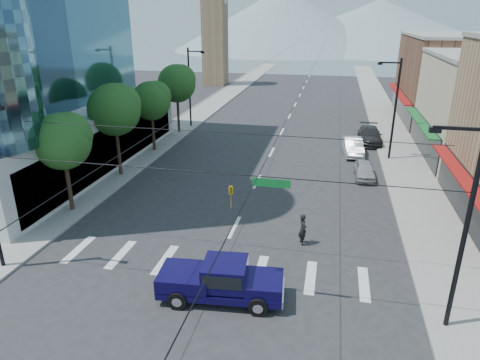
{
  "coord_description": "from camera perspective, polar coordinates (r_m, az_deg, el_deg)",
  "views": [
    {
      "loc": [
        5.41,
        -17.17,
        12.37
      ],
      "look_at": [
        0.26,
        6.5,
        3.0
      ],
      "focal_mm": 32.0,
      "sensor_mm": 36.0,
      "label": 1
    }
  ],
  "objects": [
    {
      "name": "mountain_left",
      "position": [
        168.42,
        5.69,
        20.59
      ],
      "size": [
        80.0,
        80.0,
        22.0
      ],
      "primitive_type": "cone",
      "color": "gray",
      "rests_on": "ground"
    },
    {
      "name": "parked_car_far",
      "position": [
        46.23,
        16.91,
        5.74
      ],
      "size": [
        2.28,
        5.54,
        1.6
      ],
      "primitive_type": "imported",
      "rotation": [
        0.0,
        0.0,
        0.01
      ],
      "color": "#2C2C2F",
      "rests_on": "ground"
    },
    {
      "name": "pedestrian",
      "position": [
        24.83,
        8.37,
        -6.52
      ],
      "size": [
        0.68,
        0.81,
        1.87
      ],
      "primitive_type": "imported",
      "rotation": [
        0.0,
        0.0,
        1.98
      ],
      "color": "black",
      "rests_on": "ground"
    },
    {
      "name": "lamp_pole_ne",
      "position": [
        40.21,
        19.84,
        9.27
      ],
      "size": [
        2.0,
        0.25,
        9.0
      ],
      "color": "black",
      "rests_on": "ground"
    },
    {
      "name": "pickup_truck",
      "position": [
        20.16,
        -2.64,
        -13.13
      ],
      "size": [
        5.96,
        2.67,
        1.96
      ],
      "rotation": [
        0.0,
        0.0,
        0.09
      ],
      "color": "#0D083D",
      "rests_on": "ground"
    },
    {
      "name": "sidewalk_left",
      "position": [
        61.01,
        -4.62,
        9.46
      ],
      "size": [
        4.0,
        120.0,
        0.15
      ],
      "primitive_type": "cube",
      "color": "gray",
      "rests_on": "ground"
    },
    {
      "name": "signal_rig",
      "position": [
        18.67,
        -5.11,
        -3.4
      ],
      "size": [
        21.8,
        0.2,
        9.0
      ],
      "color": "black",
      "rests_on": "ground"
    },
    {
      "name": "parked_car_mid",
      "position": [
        41.83,
        14.83,
        4.34
      ],
      "size": [
        2.04,
        4.81,
        1.54
      ],
      "primitive_type": "imported",
      "rotation": [
        0.0,
        0.0,
        0.09
      ],
      "color": "silver",
      "rests_on": "ground"
    },
    {
      "name": "parked_car_near",
      "position": [
        35.97,
        16.29,
        1.27
      ],
      "size": [
        1.66,
        3.93,
        1.33
      ],
      "primitive_type": "imported",
      "rotation": [
        0.0,
        0.0,
        0.02
      ],
      "color": "#B7B6BB",
      "rests_on": "ground"
    },
    {
      "name": "lamp_pole_nw",
      "position": [
        50.38,
        -6.63,
        12.54
      ],
      "size": [
        2.0,
        0.25,
        9.0
      ],
      "color": "black",
      "rests_on": "ground"
    },
    {
      "name": "shop_far",
      "position": [
        59.46,
        26.99,
        11.8
      ],
      "size": [
        12.0,
        18.0,
        10.0
      ],
      "primitive_type": "cube",
      "color": "brown",
      "rests_on": "ground"
    },
    {
      "name": "tree_near",
      "position": [
        29.45,
        -22.35,
        5.04
      ],
      "size": [
        3.65,
        3.64,
        6.71
      ],
      "color": "black",
      "rests_on": "ground"
    },
    {
      "name": "clock_tower",
      "position": [
        82.16,
        -3.39,
        19.91
      ],
      "size": [
        4.8,
        4.8,
        20.4
      ],
      "color": "#8C6B4C",
      "rests_on": "ground"
    },
    {
      "name": "mountain_right",
      "position": [
        177.8,
        18.01,
        19.11
      ],
      "size": [
        90.0,
        90.0,
        18.0
      ],
      "primitive_type": "cone",
      "color": "gray",
      "rests_on": "ground"
    },
    {
      "name": "ground",
      "position": [
        21.84,
        -4.41,
        -13.42
      ],
      "size": [
        160.0,
        160.0,
        0.0
      ],
      "primitive_type": "plane",
      "color": "#28282B",
      "rests_on": "ground"
    },
    {
      "name": "tree_midnear",
      "position": [
        35.12,
        -16.19,
        9.2
      ],
      "size": [
        4.09,
        4.09,
        7.52
      ],
      "color": "black",
      "rests_on": "ground"
    },
    {
      "name": "sidewalk_right",
      "position": [
        58.85,
        18.61,
        7.99
      ],
      "size": [
        4.0,
        120.0,
        0.15
      ],
      "primitive_type": "cube",
      "color": "gray",
      "rests_on": "ground"
    },
    {
      "name": "tree_midfar",
      "position": [
        41.41,
        -11.58,
        10.47
      ],
      "size": [
        3.65,
        3.64,
        6.71
      ],
      "color": "black",
      "rests_on": "ground"
    },
    {
      "name": "tree_far",
      "position": [
        47.72,
        -8.26,
        12.77
      ],
      "size": [
        4.09,
        4.09,
        7.52
      ],
      "color": "black",
      "rests_on": "ground"
    }
  ]
}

